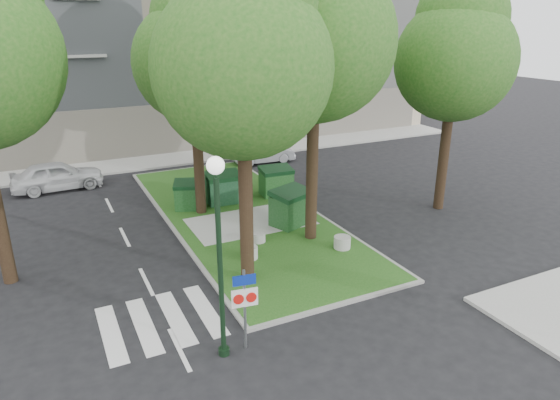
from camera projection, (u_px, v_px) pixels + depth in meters
ground at (326, 308)px, 14.93m from camera, size 120.00×120.00×0.00m
median_island at (241, 215)px, 21.86m from camera, size 6.00×16.00×0.12m
median_kerb at (241, 215)px, 21.87m from camera, size 6.30×16.30×0.10m
building_sidewalk at (169, 160)px, 30.51m from camera, size 42.00×3.00×0.12m
zebra_crossing at (190, 314)px, 14.64m from camera, size 5.00×3.00×0.01m
apartment_building at (133, 22)px, 34.13m from camera, size 41.00×12.00×16.00m
tree_median_near_left at (244, 50)px, 14.01m from camera, size 5.20×5.20×10.53m
tree_median_near_right at (317, 24)px, 16.92m from camera, size 5.60×5.60×11.46m
tree_median_mid at (194, 50)px, 19.81m from camera, size 4.80×4.80×9.99m
tree_median_far at (240, 15)px, 23.21m from camera, size 5.80×5.80×11.93m
tree_street_right at (457, 49)px, 20.59m from camera, size 5.00×5.00×10.06m
dumpster_a at (191, 195)px, 22.29m from camera, size 1.67×1.43×1.31m
dumpster_b at (223, 188)px, 23.01m from camera, size 1.64×1.20×1.46m
dumpster_c at (291, 207)px, 20.53m from camera, size 1.97×1.68×1.55m
dumpster_d at (276, 181)px, 24.05m from camera, size 1.58×1.16×1.41m
bollard_left at (249, 252)px, 17.71m from camera, size 0.62×0.62×0.44m
bollard_right at (342, 242)px, 18.51m from camera, size 0.63×0.63×0.45m
bollard_mid at (259, 237)px, 19.04m from camera, size 0.51×0.51×0.37m
litter_bin at (269, 184)px, 24.64m from camera, size 0.42×0.42×0.73m
street_lamp at (219, 237)px, 11.74m from camera, size 0.42×0.42×5.27m
traffic_sign_pole at (245, 299)px, 12.64m from camera, size 0.68×0.14×2.29m
car_white at (57, 176)px, 25.08m from camera, size 4.42×1.93×1.48m
car_silver at (263, 153)px, 29.85m from camera, size 3.79×1.45×1.23m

